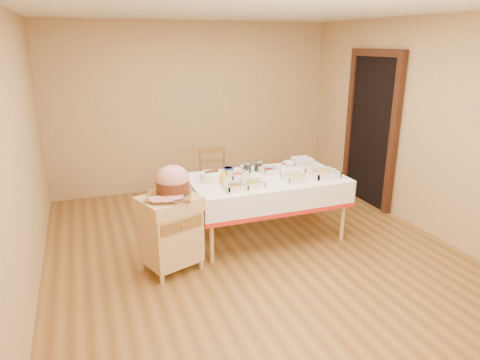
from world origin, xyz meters
The scene contains 23 objects.
room_shell centered at (0.00, 0.00, 1.30)m, with size 5.00×5.00×5.00m.
doorway centered at (2.20, 0.90, 1.11)m, with size 0.09×1.10×2.20m.
dining_table centered at (0.30, 0.30, 0.60)m, with size 1.82×1.02×0.76m.
butcher_cart centered at (-0.95, -0.10, 0.46)m, with size 0.69×0.64×0.81m.
dining_chair centered at (-0.03, 1.31, 0.46)m, with size 0.40×0.38×0.90m.
ham_on_board centered at (-0.90, -0.06, 0.94)m, with size 0.48×0.45×0.31m.
serving_dish_a centered at (-0.20, 0.01, 0.79)m, with size 0.23×0.23×0.10m.
serving_dish_b centered at (0.02, 0.05, 0.79)m, with size 0.23×0.23×0.09m.
serving_dish_c centered at (0.55, 0.07, 0.79)m, with size 0.24×0.24×0.10m.
serving_dish_d centered at (0.94, 0.08, 0.80)m, with size 0.31×0.31×0.12m.
serving_dish_e centered at (-0.03, 0.38, 0.79)m, with size 0.24×0.22×0.11m.
serving_dish_f centered at (0.40, 0.44, 0.79)m, with size 0.22×0.21×0.10m.
small_bowl_left centered at (-0.31, 0.61, 0.79)m, with size 0.12×0.12×0.06m.
small_bowl_mid centered at (-0.06, 0.66, 0.79)m, with size 0.13×0.13×0.06m.
small_bowl_right centered at (0.67, 0.59, 0.79)m, with size 0.10×0.10×0.05m.
bowl_white_imported centered at (0.20, 0.73, 0.78)m, with size 0.14×0.14×0.03m, color silver.
bowl_small_imported centered at (0.78, 0.66, 0.79)m, with size 0.16×0.16×0.05m, color silver.
preserve_jar_left centered at (0.16, 0.56, 0.82)m, with size 0.10×0.10×0.13m.
preserve_jar_right centered at (0.31, 0.58, 0.82)m, with size 0.10×0.10×0.13m.
mustard_bottle centered at (-0.25, 0.25, 0.84)m, with size 0.06×0.06×0.18m.
bread_basket centered at (-0.35, 0.40, 0.81)m, with size 0.27×0.27×0.12m.
plate_stack centered at (0.95, 0.64, 0.81)m, with size 0.22×0.22×0.09m.
brass_platter centered at (0.96, 0.25, 0.78)m, with size 0.35×0.25×0.05m.
Camera 1 is at (-1.69, -4.12, 2.29)m, focal length 32.00 mm.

